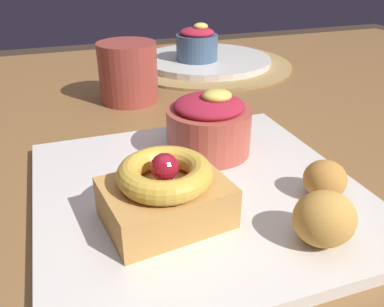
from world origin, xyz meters
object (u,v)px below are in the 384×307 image
(berry_ramekin, at_px, (209,125))
(fritter_middle, at_px, (326,218))
(fritter_front, at_px, (325,179))
(back_ramekin, at_px, (197,44))
(cake_slice, at_px, (166,193))
(back_plate, at_px, (206,60))
(coffee_mug, at_px, (128,72))
(front_plate, at_px, (199,193))

(berry_ramekin, xyz_separation_m, fritter_middle, (0.03, -0.18, -0.01))
(fritter_front, distance_m, back_ramekin, 0.50)
(cake_slice, distance_m, back_plate, 0.55)
(berry_ramekin, distance_m, back_plate, 0.42)
(back_ramekin, height_order, coffee_mug, coffee_mug)
(front_plate, relative_size, fritter_front, 7.67)
(cake_slice, bearing_deg, front_plate, 42.02)
(front_plate, bearing_deg, coffee_mug, 91.30)
(cake_slice, distance_m, back_ramekin, 0.53)
(fritter_front, height_order, back_plate, fritter_front)
(front_plate, xyz_separation_m, fritter_front, (0.11, -0.05, 0.02))
(front_plate, distance_m, berry_ramekin, 0.09)
(cake_slice, relative_size, fritter_front, 2.77)
(berry_ramekin, distance_m, fritter_middle, 0.18)
(coffee_mug, bearing_deg, cake_slice, -96.25)
(back_plate, bearing_deg, fritter_middle, -101.87)
(fritter_front, bearing_deg, berry_ramekin, 119.04)
(cake_slice, height_order, fritter_middle, cake_slice)
(coffee_mug, bearing_deg, berry_ramekin, -79.05)
(front_plate, xyz_separation_m, berry_ramekin, (0.04, 0.07, 0.04))
(fritter_middle, bearing_deg, front_plate, 121.56)
(front_plate, bearing_deg, berry_ramekin, 61.98)
(cake_slice, bearing_deg, fritter_front, -4.38)
(front_plate, bearing_deg, fritter_front, -25.91)
(front_plate, height_order, fritter_middle, fritter_middle)
(fritter_front, bearing_deg, back_plate, 81.15)
(front_plate, bearing_deg, fritter_middle, -58.44)
(berry_ramekin, bearing_deg, coffee_mug, 100.95)
(front_plate, height_order, back_ramekin, back_ramekin)
(fritter_middle, bearing_deg, fritter_front, 54.80)
(back_plate, height_order, back_ramekin, back_ramekin)
(berry_ramekin, distance_m, fritter_front, 0.14)
(cake_slice, distance_m, berry_ramekin, 0.14)
(front_plate, distance_m, coffee_mug, 0.31)
(front_plate, relative_size, berry_ramekin, 3.24)
(fritter_front, xyz_separation_m, back_ramekin, (0.05, 0.50, 0.02))
(fritter_middle, distance_m, back_ramekin, 0.56)
(back_plate, bearing_deg, back_ramekin, -152.12)
(front_plate, height_order, berry_ramekin, berry_ramekin)
(fritter_front, relative_size, fritter_middle, 0.80)
(front_plate, relative_size, cake_slice, 2.77)
(berry_ramekin, bearing_deg, back_plate, 69.20)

